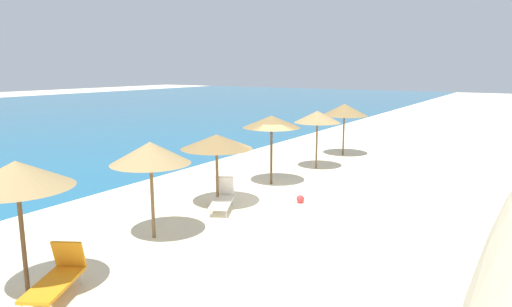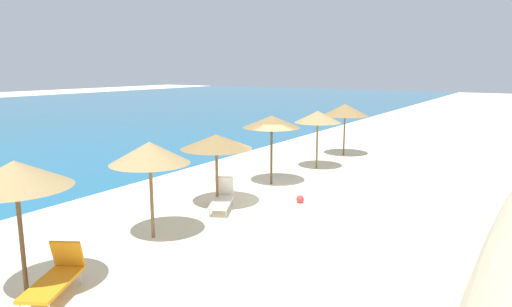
{
  "view_description": "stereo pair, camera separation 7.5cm",
  "coord_description": "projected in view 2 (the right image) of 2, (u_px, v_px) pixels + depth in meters",
  "views": [
    {
      "loc": [
        -14.0,
        -7.71,
        4.66
      ],
      "look_at": [
        0.6,
        1.4,
        1.4
      ],
      "focal_mm": 32.01,
      "sensor_mm": 36.0,
      "label": 1
    },
    {
      "loc": [
        -13.96,
        -7.78,
        4.66
      ],
      "look_at": [
        0.6,
        1.4,
        1.4
      ],
      "focal_mm": 32.01,
      "sensor_mm": 36.0,
      "label": 2
    }
  ],
  "objects": [
    {
      "name": "beach_umbrella_1",
      "position": [
        150.0,
        153.0,
        12.26
      ],
      "size": [
        2.18,
        2.18,
        2.7
      ],
      "color": "brown",
      "rests_on": "ground_plane"
    },
    {
      "name": "ground_plane",
      "position": [
        280.0,
        198.0,
        16.54
      ],
      "size": [
        160.0,
        160.0,
        0.0
      ],
      "primitive_type": "plane",
      "color": "beige"
    },
    {
      "name": "beach_umbrella_2",
      "position": [
        216.0,
        142.0,
        15.18
      ],
      "size": [
        2.4,
        2.4,
        2.47
      ],
      "color": "brown",
      "rests_on": "ground_plane"
    },
    {
      "name": "lounge_chair_1",
      "position": [
        56.0,
        276.0,
        9.41
      ],
      "size": [
        1.76,
        1.37,
        0.99
      ],
      "rotation": [
        0.0,
        0.0,
        2.07
      ],
      "color": "orange",
      "rests_on": "ground_plane"
    },
    {
      "name": "beach_umbrella_3",
      "position": [
        272.0,
        122.0,
        18.03
      ],
      "size": [
        2.3,
        2.3,
        2.79
      ],
      "color": "brown",
      "rests_on": "ground_plane"
    },
    {
      "name": "lounge_chair_0",
      "position": [
        222.0,
        198.0,
        15.16
      ],
      "size": [
        1.76,
        1.3,
        1.02
      ],
      "rotation": [
        0.0,
        0.0,
        2.04
      ],
      "color": "white",
      "rests_on": "ground_plane"
    },
    {
      "name": "beach_umbrella_5",
      "position": [
        345.0,
        110.0,
        24.16
      ],
      "size": [
        2.45,
        2.45,
        2.76
      ],
      "color": "brown",
      "rests_on": "ground_plane"
    },
    {
      "name": "beach_ball",
      "position": [
        300.0,
        199.0,
        15.89
      ],
      "size": [
        0.28,
        0.28,
        0.28
      ],
      "primitive_type": "sphere",
      "color": "red",
      "rests_on": "ground_plane"
    },
    {
      "name": "beach_umbrella_0",
      "position": [
        15.0,
        175.0,
        9.0
      ],
      "size": [
        2.19,
        2.19,
        2.86
      ],
      "color": "brown",
      "rests_on": "ground_plane"
    },
    {
      "name": "beach_umbrella_4",
      "position": [
        318.0,
        117.0,
        20.96
      ],
      "size": [
        2.15,
        2.15,
        2.69
      ],
      "color": "brown",
      "rests_on": "ground_plane"
    }
  ]
}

